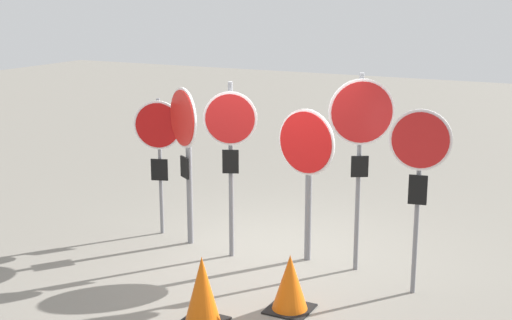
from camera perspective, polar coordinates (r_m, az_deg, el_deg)
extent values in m
plane|color=gray|center=(9.24, 0.88, -8.05)|extent=(40.00, 40.00, 0.00)
cylinder|color=slate|center=(10.05, -7.66, -0.57)|extent=(0.05, 0.05, 1.94)
cylinder|color=white|center=(9.88, -7.85, 2.78)|extent=(0.65, 0.25, 0.68)
cylinder|color=#AD0F0F|center=(9.86, -7.87, 2.76)|extent=(0.59, 0.23, 0.62)
cube|color=black|center=(10.01, -7.73, -0.78)|extent=(0.23, 0.10, 0.31)
cylinder|color=slate|center=(9.60, -5.37, -0.89)|extent=(0.08, 0.08, 2.04)
cylinder|color=white|center=(9.42, -5.83, 3.38)|extent=(0.68, 0.46, 0.80)
cylinder|color=red|center=(9.42, -5.93, 3.37)|extent=(0.63, 0.43, 0.74)
cube|color=black|center=(9.56, -5.73, -0.59)|extent=(0.21, 0.15, 0.29)
cylinder|color=slate|center=(9.07, -2.01, -0.90)|extent=(0.06, 0.06, 2.28)
cylinder|color=white|center=(8.87, -2.08, 3.33)|extent=(0.63, 0.30, 0.68)
cylinder|color=red|center=(8.85, -2.09, 3.31)|extent=(0.57, 0.27, 0.62)
cube|color=black|center=(8.98, -2.05, -0.13)|extent=(0.20, 0.11, 0.30)
cylinder|color=slate|center=(9.00, 4.23, -2.13)|extent=(0.08, 0.08, 1.95)
cylinder|color=white|center=(8.80, 4.05, 1.43)|extent=(0.81, 0.20, 0.83)
cylinder|color=red|center=(8.79, 3.98, 1.41)|extent=(0.76, 0.19, 0.77)
cylinder|color=slate|center=(8.68, 8.20, -1.13)|extent=(0.06, 0.06, 2.44)
cylinder|color=white|center=(8.47, 8.44, 3.81)|extent=(0.69, 0.41, 0.79)
cylinder|color=red|center=(8.45, 8.47, 3.79)|extent=(0.64, 0.38, 0.73)
cube|color=black|center=(8.60, 8.29, -0.52)|extent=(0.19, 0.13, 0.26)
cylinder|color=slate|center=(8.17, 12.77, -3.65)|extent=(0.05, 0.05, 2.06)
cylinder|color=white|center=(7.93, 13.03, 1.57)|extent=(0.67, 0.14, 0.68)
cylinder|color=red|center=(7.91, 13.02, 1.55)|extent=(0.61, 0.13, 0.62)
cube|color=black|center=(8.06, 12.82, -2.34)|extent=(0.21, 0.06, 0.33)
cube|color=black|center=(7.92, 2.71, -11.81)|extent=(0.47, 0.47, 0.02)
cone|color=#E05B0C|center=(7.79, 2.73, -9.71)|extent=(0.39, 0.39, 0.61)
cone|color=#E05B0C|center=(7.49, -4.33, -10.27)|extent=(0.37, 0.37, 0.72)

